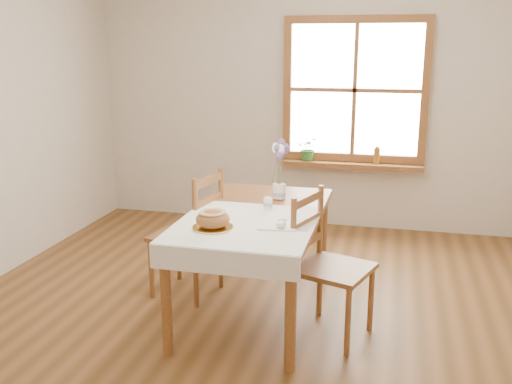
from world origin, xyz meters
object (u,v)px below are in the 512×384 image
at_px(dining_table, 256,224).
at_px(bread_plate, 213,227).
at_px(chair_right, 334,267).
at_px(flower_vase, 279,192).
at_px(chair_left, 186,233).

height_order(dining_table, bread_plate, bread_plate).
relative_size(chair_right, bread_plate, 3.81).
height_order(bread_plate, flower_vase, flower_vase).
bearing_deg(bread_plate, chair_left, 124.68).
xyz_separation_m(dining_table, flower_vase, (0.09, 0.39, 0.14)).
bearing_deg(dining_table, chair_left, 164.36).
bearing_deg(chair_right, chair_left, 90.48).
relative_size(chair_left, chair_right, 1.02).
bearing_deg(chair_left, dining_table, 84.93).
xyz_separation_m(dining_table, bread_plate, (-0.18, -0.45, 0.10)).
height_order(dining_table, chair_right, chair_right).
xyz_separation_m(chair_right, bread_plate, (-0.76, -0.22, 0.28)).
relative_size(dining_table, chair_right, 1.65).
distance_m(chair_left, bread_plate, 0.79).
distance_m(bread_plate, flower_vase, 0.88).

